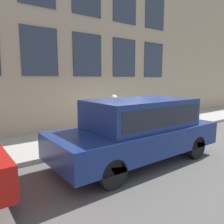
{
  "coord_description": "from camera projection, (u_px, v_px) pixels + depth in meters",
  "views": [
    {
      "loc": [
        -5.74,
        5.0,
        2.28
      ],
      "look_at": [
        0.75,
        0.19,
        1.06
      ],
      "focal_mm": 35.0,
      "sensor_mm": 36.0,
      "label": 1
    }
  ],
  "objects": [
    {
      "name": "ground_plane",
      "position": [
        129.0,
        143.0,
        7.84
      ],
      "size": [
        80.0,
        80.0,
        0.0
      ],
      "primitive_type": "plane",
      "color": "#514F4C"
    },
    {
      "name": "parked_truck_navy_near",
      "position": [
        139.0,
        126.0,
        6.08
      ],
      "size": [
        1.96,
        4.86,
        1.74
      ],
      "color": "black",
      "rests_on": "ground_plane"
    },
    {
      "name": "sidewalk",
      "position": [
        106.0,
        134.0,
        8.95
      ],
      "size": [
        2.82,
        60.0,
        0.14
      ],
      "color": "#9E9B93",
      "rests_on": "ground_plane"
    },
    {
      "name": "person",
      "position": [
        114.0,
        111.0,
        8.38
      ],
      "size": [
        0.38,
        0.25,
        1.56
      ],
      "rotation": [
        0.0,
        0.0,
        -0.11
      ],
      "color": "#998466",
      "rests_on": "sidewalk"
    },
    {
      "name": "fire_hydrant",
      "position": [
        110.0,
        127.0,
        8.04
      ],
      "size": [
        0.32,
        0.44,
        0.82
      ],
      "color": "red",
      "rests_on": "sidewalk"
    },
    {
      "name": "building_facade",
      "position": [
        85.0,
        33.0,
        9.57
      ],
      "size": [
        0.33,
        40.0,
        8.53
      ],
      "color": "tan",
      "rests_on": "ground_plane"
    }
  ]
}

